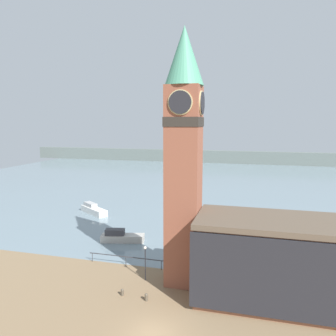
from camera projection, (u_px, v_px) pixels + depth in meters
The scene contains 11 objects.
ground_plane at pixel (153, 334), 25.35m from camera, with size 160.00×160.00×0.00m, color #846B4C.
water at pixel (228, 180), 93.51m from camera, with size 160.00×120.00×0.00m.
far_shoreline at pixel (236, 157), 131.46m from camera, with size 180.00×3.00×5.00m.
pier_railing at pixel (126, 258), 37.41m from camera, with size 9.06×0.08×1.09m.
clock_tower at pixel (184, 152), 31.85m from camera, with size 3.73×3.73×25.22m.
pier_building at pixel (270, 260), 29.63m from camera, with size 13.37×7.30×7.76m.
boat_near at pixel (121, 237), 45.04m from camera, with size 6.15×3.06×1.76m.
boat_far at pixel (93, 210), 59.09m from camera, with size 6.57×5.18×1.76m.
mooring_bollard_near at pixel (146, 297), 30.07m from camera, with size 0.33×0.33×0.72m.
mooring_bollard_far at pixel (122, 292), 30.99m from camera, with size 0.31×0.31×0.67m.
lamp_post at pixel (145, 256), 33.66m from camera, with size 0.32×0.32×3.69m.
Camera 1 is at (7.12, -22.26, 16.25)m, focal length 35.00 mm.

